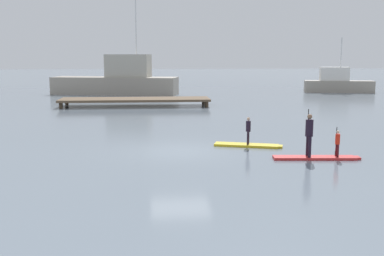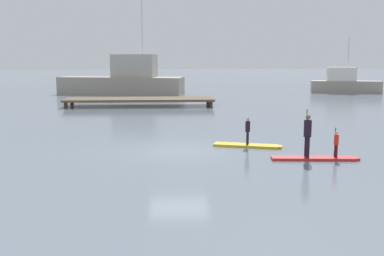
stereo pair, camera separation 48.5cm
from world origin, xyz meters
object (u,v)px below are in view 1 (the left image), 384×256
(paddler_child_solo, at_px, (248,129))
(fishing_boat_green_midground, at_px, (338,83))
(paddler_adult, at_px, (309,132))
(paddleboard_near, at_px, (248,145))
(paddleboard_far, at_px, (316,158))
(fishing_boat_white_large, at_px, (118,81))
(paddler_child_front, at_px, (337,142))

(paddler_child_solo, height_order, fishing_boat_green_midground, fishing_boat_green_midground)
(paddler_adult, bearing_deg, paddler_child_solo, 124.32)
(paddleboard_near, relative_size, paddler_adult, 1.65)
(paddleboard_far, distance_m, fishing_boat_green_midground, 34.41)
(paddleboard_far, relative_size, fishing_boat_green_midground, 0.45)
(paddleboard_far, height_order, paddler_adult, paddler_adult)
(paddler_adult, bearing_deg, fishing_boat_white_large, 107.35)
(paddleboard_far, height_order, fishing_boat_white_large, fishing_boat_white_large)
(paddler_adult, xyz_separation_m, paddler_child_front, (1.11, -0.08, -0.39))
(paddleboard_near, xyz_separation_m, fishing_boat_green_midground, (15.65, 28.93, 0.97))
(paddleboard_near, relative_size, fishing_boat_white_large, 0.23)
(paddler_child_front, bearing_deg, paddler_adult, 175.70)
(paddler_child_solo, height_order, paddleboard_far, paddler_child_solo)
(fishing_boat_white_large, height_order, fishing_boat_green_midground, fishing_boat_white_large)
(paddler_child_solo, distance_m, fishing_boat_green_midground, 32.89)
(paddler_child_solo, height_order, paddler_child_front, paddler_child_solo)
(paddleboard_far, distance_m, paddler_adult, 1.05)
(paddleboard_far, relative_size, paddler_adult, 1.84)
(paddler_child_solo, bearing_deg, paddleboard_far, -51.72)
(paddleboard_near, bearing_deg, fishing_boat_white_large, 105.50)
(paddleboard_far, relative_size, paddler_child_front, 2.98)
(paddler_child_solo, bearing_deg, paddleboard_near, -85.53)
(fishing_boat_white_large, distance_m, fishing_boat_green_midground, 23.52)
(fishing_boat_green_midground, bearing_deg, paddleboard_far, -113.13)
(paddler_child_front, relative_size, fishing_boat_green_midground, 0.15)
(paddler_adult, distance_m, fishing_boat_white_large, 32.49)
(paddleboard_near, xyz_separation_m, paddleboard_far, (2.14, -2.70, -0.00))
(paddleboard_near, relative_size, paddleboard_far, 0.89)
(paddleboard_near, height_order, paddler_child_solo, paddler_child_solo)
(paddleboard_far, bearing_deg, fishing_boat_white_large, 107.85)
(paddleboard_far, bearing_deg, fishing_boat_green_midground, 66.87)
(paddler_adult, relative_size, fishing_boat_white_large, 0.14)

